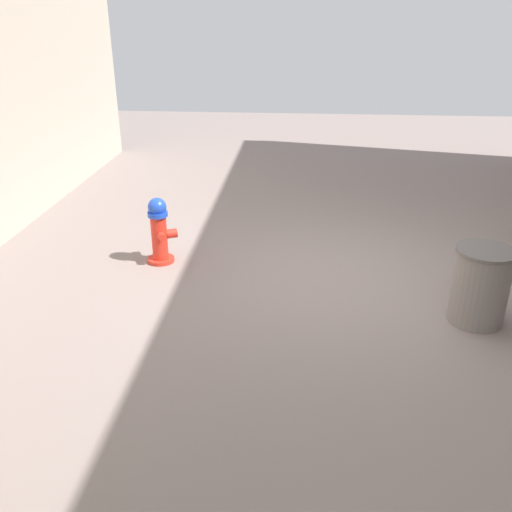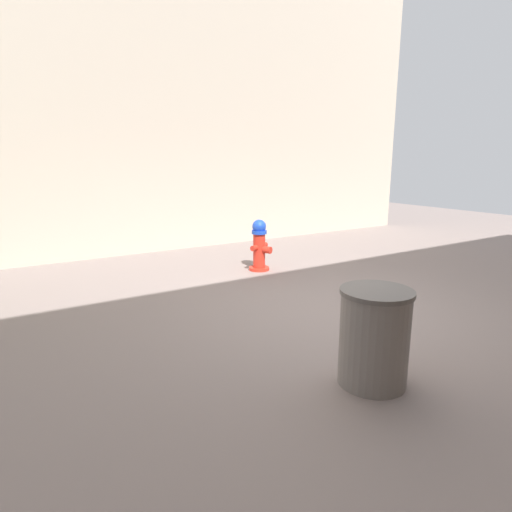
# 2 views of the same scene
# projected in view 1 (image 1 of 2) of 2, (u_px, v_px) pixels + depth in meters

# --- Properties ---
(ground_plane) EXTENTS (23.40, 23.40, 0.00)m
(ground_plane) POSITION_uv_depth(u_px,v_px,m) (337.00, 278.00, 6.98)
(ground_plane) COLOR gray
(fire_hydrant) EXTENTS (0.41, 0.43, 0.89)m
(fire_hydrant) POSITION_uv_depth(u_px,v_px,m) (159.00, 230.00, 7.27)
(fire_hydrant) COLOR red
(fire_hydrant) RESTS_ON ground_plane
(trash_bin) EXTENTS (0.61, 0.61, 0.84)m
(trash_bin) POSITION_uv_depth(u_px,v_px,m) (480.00, 286.00, 5.88)
(trash_bin) COLOR slate
(trash_bin) RESTS_ON ground_plane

